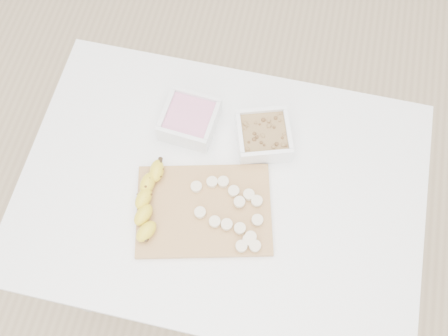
% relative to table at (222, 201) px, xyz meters
% --- Properties ---
extents(ground, '(3.50, 3.50, 0.00)m').
position_rel_table_xyz_m(ground, '(0.00, 0.00, -0.65)').
color(ground, '#C6AD89').
rests_on(ground, ground).
extents(table, '(1.00, 0.70, 0.75)m').
position_rel_table_xyz_m(table, '(0.00, 0.00, 0.00)').
color(table, white).
rests_on(table, ground).
extents(bowl_yogurt, '(0.14, 0.14, 0.06)m').
position_rel_table_xyz_m(bowl_yogurt, '(-0.12, 0.15, 0.13)').
color(bowl_yogurt, white).
rests_on(bowl_yogurt, table).
extents(bowl_granola, '(0.17, 0.17, 0.06)m').
position_rel_table_xyz_m(bowl_granola, '(0.08, 0.15, 0.13)').
color(bowl_granola, white).
rests_on(bowl_granola, table).
extents(cutting_board, '(0.37, 0.30, 0.01)m').
position_rel_table_xyz_m(cutting_board, '(-0.03, -0.07, 0.10)').
color(cutting_board, tan).
rests_on(cutting_board, table).
extents(banana, '(0.07, 0.21, 0.03)m').
position_rel_table_xyz_m(banana, '(-0.16, -0.08, 0.13)').
color(banana, yellow).
rests_on(banana, cutting_board).
extents(banana_slices, '(0.20, 0.18, 0.02)m').
position_rel_table_xyz_m(banana_slices, '(0.05, -0.06, 0.12)').
color(banana_slices, beige).
rests_on(banana_slices, cutting_board).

